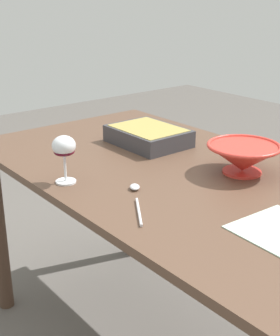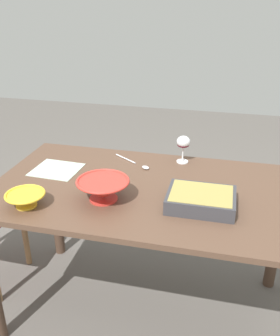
{
  "view_description": "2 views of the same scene",
  "coord_description": "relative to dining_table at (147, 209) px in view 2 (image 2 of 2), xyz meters",
  "views": [
    {
      "loc": [
        -1.09,
        1.02,
        1.34
      ],
      "look_at": [
        -0.02,
        0.16,
        0.82
      ],
      "focal_mm": 50.94,
      "sensor_mm": 36.0,
      "label": 1
    },
    {
      "loc": [
        0.34,
        -1.55,
        1.62
      ],
      "look_at": [
        -0.05,
        0.08,
        0.84
      ],
      "focal_mm": 40.03,
      "sensor_mm": 36.0,
      "label": 2
    }
  ],
  "objects": [
    {
      "name": "mixing_bowl",
      "position": [
        -0.48,
        -0.29,
        0.16
      ],
      "size": [
        0.17,
        0.17,
        0.06
      ],
      "color": "yellow",
      "rests_on": "dining_table"
    },
    {
      "name": "napkin",
      "position": [
        -0.51,
        0.08,
        0.12
      ],
      "size": [
        0.25,
        0.23,
        0.0
      ],
      "primitive_type": "cube",
      "rotation": [
        0.0,
        0.0,
        -0.05
      ],
      "color": "#B2CCB7",
      "rests_on": "dining_table"
    },
    {
      "name": "serving_spoon",
      "position": [
        -0.1,
        0.24,
        0.13
      ],
      "size": [
        0.23,
        0.17,
        0.01
      ],
      "color": "silver",
      "rests_on": "dining_table"
    },
    {
      "name": "wine_glass",
      "position": [
        0.12,
        0.34,
        0.23
      ],
      "size": [
        0.07,
        0.07,
        0.15
      ],
      "color": "white",
      "rests_on": "dining_table"
    },
    {
      "name": "ground_plane",
      "position": [
        0.0,
        0.0,
        -0.65
      ],
      "size": [
        8.0,
        8.0,
        0.0
      ],
      "primitive_type": "plane",
      "color": "#5B5651"
    },
    {
      "name": "casserole_dish",
      "position": [
        0.27,
        -0.11,
        0.16
      ],
      "size": [
        0.29,
        0.22,
        0.07
      ],
      "color": "#38383D",
      "rests_on": "dining_table"
    },
    {
      "name": "dining_table",
      "position": [
        0.0,
        0.0,
        0.0
      ],
      "size": [
        1.5,
        0.85,
        0.77
      ],
      "color": "brown",
      "rests_on": "ground_plane"
    },
    {
      "name": "small_bowl",
      "position": [
        -0.17,
        -0.15,
        0.17
      ],
      "size": [
        0.24,
        0.24,
        0.1
      ],
      "color": "red",
      "rests_on": "dining_table"
    }
  ]
}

